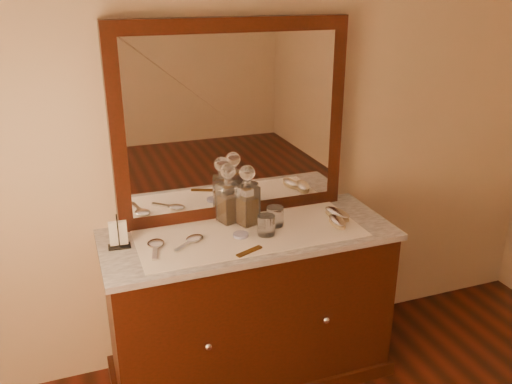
# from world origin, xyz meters

# --- Properties ---
(dresser_cabinet) EXTENTS (1.40, 0.55, 0.82)m
(dresser_cabinet) POSITION_xyz_m (0.00, 1.96, 0.41)
(dresser_cabinet) COLOR black
(dresser_cabinet) RESTS_ON floor
(dresser_plinth) EXTENTS (1.46, 0.59, 0.08)m
(dresser_plinth) POSITION_xyz_m (0.00, 1.96, 0.04)
(dresser_plinth) COLOR black
(dresser_plinth) RESTS_ON floor
(knob_left) EXTENTS (0.04, 0.04, 0.04)m
(knob_left) POSITION_xyz_m (-0.30, 1.67, 0.45)
(knob_left) COLOR silver
(knob_left) RESTS_ON dresser_cabinet
(knob_right) EXTENTS (0.04, 0.04, 0.04)m
(knob_right) POSITION_xyz_m (0.30, 1.67, 0.45)
(knob_right) COLOR silver
(knob_right) RESTS_ON dresser_cabinet
(marble_top) EXTENTS (1.44, 0.59, 0.03)m
(marble_top) POSITION_xyz_m (0.00, 1.96, 0.83)
(marble_top) COLOR white
(marble_top) RESTS_ON dresser_cabinet
(mirror_frame) EXTENTS (1.20, 0.08, 1.00)m
(mirror_frame) POSITION_xyz_m (0.00, 2.20, 1.35)
(mirror_frame) COLOR black
(mirror_frame) RESTS_ON marble_top
(mirror_glass) EXTENTS (1.06, 0.01, 0.86)m
(mirror_glass) POSITION_xyz_m (0.00, 2.17, 1.35)
(mirror_glass) COLOR white
(mirror_glass) RESTS_ON marble_top
(lace_runner) EXTENTS (1.10, 0.45, 0.00)m
(lace_runner) POSITION_xyz_m (0.00, 1.94, 0.85)
(lace_runner) COLOR white
(lace_runner) RESTS_ON marble_top
(pin_dish) EXTENTS (0.10, 0.10, 0.01)m
(pin_dish) POSITION_xyz_m (-0.05, 1.92, 0.86)
(pin_dish) COLOR silver
(pin_dish) RESTS_ON lace_runner
(comb) EXTENTS (0.14, 0.08, 0.01)m
(comb) POSITION_xyz_m (-0.07, 1.75, 0.86)
(comb) COLOR brown
(comb) RESTS_ON lace_runner
(napkin_rack) EXTENTS (0.11, 0.07, 0.15)m
(napkin_rack) POSITION_xyz_m (-0.62, 2.01, 0.91)
(napkin_rack) COLOR black
(napkin_rack) RESTS_ON marble_top
(decanter_left) EXTENTS (0.12, 0.12, 0.31)m
(decanter_left) POSITION_xyz_m (-0.06, 2.11, 0.97)
(decanter_left) COLOR #8B5714
(decanter_left) RESTS_ON lace_runner
(decanter_right) EXTENTS (0.12, 0.12, 0.31)m
(decanter_right) POSITION_xyz_m (0.02, 2.05, 0.97)
(decanter_right) COLOR #8B5714
(decanter_right) RESTS_ON lace_runner
(brush_near) EXTENTS (0.08, 0.16, 0.04)m
(brush_near) POSITION_xyz_m (0.44, 1.87, 0.87)
(brush_near) COLOR tan
(brush_near) RESTS_ON lace_runner
(brush_far) EXTENTS (0.11, 0.18, 0.05)m
(brush_far) POSITION_xyz_m (0.48, 1.95, 0.88)
(brush_far) COLOR tan
(brush_far) RESTS_ON lace_runner
(hand_mirror_outer) EXTENTS (0.10, 0.21, 0.02)m
(hand_mirror_outer) POSITION_xyz_m (-0.46, 1.95, 0.86)
(hand_mirror_outer) COLOR silver
(hand_mirror_outer) RESTS_ON lace_runner
(hand_mirror_inner) EXTENTS (0.18, 0.16, 0.02)m
(hand_mirror_inner) POSITION_xyz_m (-0.29, 1.95, 0.86)
(hand_mirror_inner) COLOR silver
(hand_mirror_inner) RESTS_ON lace_runner
(tumblers) EXTENTS (0.17, 0.17, 0.10)m
(tumblers) POSITION_xyz_m (0.11, 1.94, 0.90)
(tumblers) COLOR white
(tumblers) RESTS_ON lace_runner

